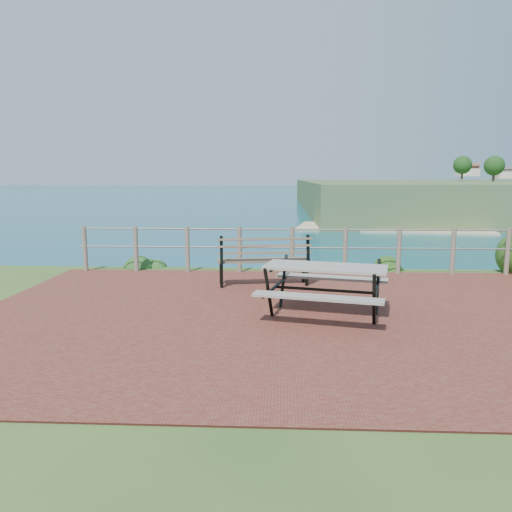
# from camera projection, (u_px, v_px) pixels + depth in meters

# --- Properties ---
(ground) EXTENTS (10.00, 7.00, 0.12)m
(ground) POSITION_uv_depth(u_px,v_px,m) (297.00, 315.00, 7.64)
(ground) COLOR maroon
(ground) RESTS_ON ground
(ocean) EXTENTS (1200.00, 1200.00, 0.00)m
(ocean) POSITION_uv_depth(u_px,v_px,m) (281.00, 181.00, 204.89)
(ocean) COLOR #136B75
(ocean) RESTS_ON ground
(safety_railing) EXTENTS (9.40, 0.10, 1.00)m
(safety_railing) POSITION_uv_depth(u_px,v_px,m) (292.00, 248.00, 10.85)
(safety_railing) COLOR #6B5B4C
(safety_railing) RESTS_ON ground
(picnic_table) EXTENTS (1.93, 1.54, 0.76)m
(picnic_table) POSITION_uv_depth(u_px,v_px,m) (325.00, 285.00, 7.51)
(picnic_table) COLOR gray
(picnic_table) RESTS_ON ground
(park_bench) EXTENTS (1.82, 0.71, 1.00)m
(park_bench) POSITION_uv_depth(u_px,v_px,m) (264.00, 252.00, 9.60)
(park_bench) COLOR brown
(park_bench) RESTS_ON ground
(shrub_lip_west) EXTENTS (0.77, 0.77, 0.51)m
(shrub_lip_west) POSITION_uv_depth(u_px,v_px,m) (148.00, 266.00, 11.83)
(shrub_lip_west) COLOR #1B481D
(shrub_lip_west) RESTS_ON ground
(shrub_lip_east) EXTENTS (0.70, 0.70, 0.42)m
(shrub_lip_east) POSITION_uv_depth(u_px,v_px,m) (388.00, 270.00, 11.39)
(shrub_lip_east) COLOR #224314
(shrub_lip_east) RESTS_ON ground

